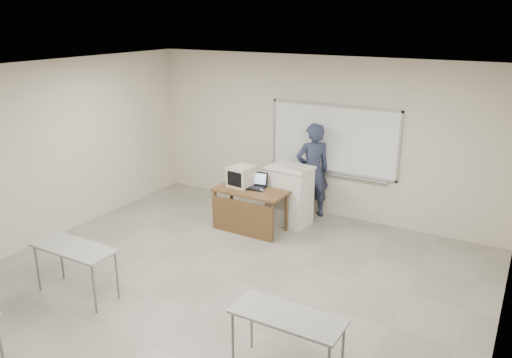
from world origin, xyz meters
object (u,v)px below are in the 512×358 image
Objects in this scene: mouse at (262,190)px; presenter at (312,171)px; keyboard at (295,169)px; crt_monitor at (242,176)px; laptop at (256,185)px; podium at (289,195)px; instructor_desk at (247,204)px; whiteboard at (333,140)px.

mouse is 0.05× the size of presenter.
mouse is 0.69m from keyboard.
keyboard is at bearing 28.29° from crt_monitor.
laptop is (0.28, 0.03, -0.12)m from crt_monitor.
podium is 0.65m from mouse.
podium is at bearing 37.24° from laptop.
laptop is at bearing -132.48° from keyboard.
presenter is at bearing 72.03° from podium.
instructor_desk is at bearing -165.08° from mouse.
podium is 0.60× the size of presenter.
presenter is (0.22, 0.51, 0.36)m from podium.
instructor_desk is at bearing -117.52° from keyboard.
presenter is (0.49, 1.06, 0.14)m from mouse.
crt_monitor is (-0.25, 0.23, 0.41)m from instructor_desk.
laptop is at bearing -127.95° from whiteboard.
whiteboard is 1.31m from podium.
keyboard is at bearing 21.93° from mouse.
laptop is at bearing 12.73° from crt_monitor.
mouse is at bearing -3.35° from crt_monitor.
crt_monitor is 1.28× the size of laptop.
mouse is (-0.77, -1.32, -0.71)m from whiteboard.
whiteboard is 1.92× the size of instructor_desk.
keyboard is (0.42, 0.43, 0.34)m from mouse.
whiteboard is 7.05× the size of laptop.
crt_monitor is at bearing 2.09° from presenter.
instructor_desk is at bearing -123.34° from whiteboard.
laptop is (0.03, 0.27, 0.29)m from instructor_desk.
podium is 12.41× the size of mouse.
podium reaches higher than mouse.
crt_monitor is at bearing -138.85° from keyboard.
instructor_desk is 2.96× the size of keyboard.
instructor_desk is 14.65× the size of mouse.
crt_monitor is at bearing -134.52° from whiteboard.
mouse is (0.17, -0.11, -0.04)m from laptop.
whiteboard reaches higher than podium.
mouse is at bearing -39.58° from laptop.
mouse is at bearing 39.52° from instructor_desk.
whiteboard reaches higher than laptop.
crt_monitor is at bearing 178.92° from laptop.
crt_monitor reaches higher than laptop.
laptop is 0.74m from keyboard.
whiteboard is 1.68m from laptop.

